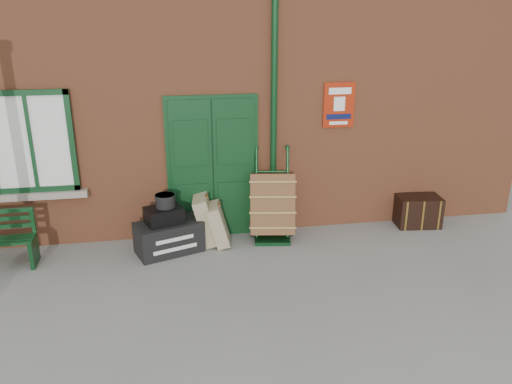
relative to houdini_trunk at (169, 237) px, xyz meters
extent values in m
plane|color=gray|center=(1.03, -0.95, -0.24)|extent=(80.00, 80.00, 0.00)
cube|color=#A05533|center=(1.03, 2.55, 1.76)|extent=(10.00, 4.00, 4.00)
cube|color=#0E3317|center=(0.73, 0.51, 0.86)|extent=(1.42, 0.12, 2.32)
cube|color=white|center=(-1.87, 0.50, 1.41)|extent=(1.20, 0.08, 1.50)
cylinder|color=#0D3416|center=(1.68, 0.47, 1.76)|extent=(0.10, 0.10, 4.00)
cube|color=#9D220B|center=(2.73, 0.52, 1.81)|extent=(0.50, 0.03, 0.70)
cube|color=#0D3416|center=(-1.90, -0.07, -0.04)|extent=(0.06, 0.40, 0.40)
cube|color=black|center=(0.00, 0.00, 0.00)|extent=(1.07, 0.81, 0.48)
cube|color=black|center=(-0.05, 0.00, 0.36)|extent=(0.62, 0.53, 0.24)
cylinder|color=black|center=(-0.02, 0.03, 0.57)|extent=(0.36, 0.36, 0.19)
cube|color=tan|center=(0.58, 0.23, 0.15)|extent=(0.44, 0.57, 0.78)
cube|color=tan|center=(0.76, 0.13, 0.10)|extent=(0.40, 0.52, 0.67)
cube|color=#0D3416|center=(1.60, 0.10, -0.21)|extent=(0.61, 0.48, 0.06)
cylinder|color=#0D3416|center=(1.40, 0.34, 0.48)|extent=(0.11, 0.39, 1.41)
cylinder|color=#0D3416|center=(1.88, 0.26, 0.48)|extent=(0.11, 0.39, 1.41)
cylinder|color=black|center=(1.32, 0.37, -0.11)|extent=(0.10, 0.27, 0.27)
cylinder|color=black|center=(1.96, 0.27, -0.11)|extent=(0.10, 0.27, 0.27)
cube|color=brown|center=(1.63, 0.28, 0.34)|extent=(0.80, 0.84, 1.04)
cube|color=black|center=(4.15, 0.30, 0.02)|extent=(0.76, 0.54, 0.51)
camera|label=1|loc=(0.11, -6.93, 3.13)|focal=35.00mm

